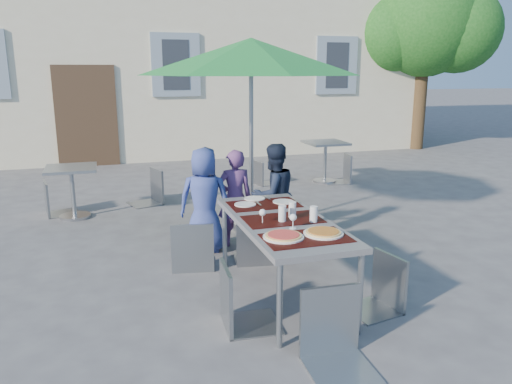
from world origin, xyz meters
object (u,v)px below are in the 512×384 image
object	(u,v)px
cafe_table_0	(72,183)
cafe_table_1	(325,154)
bg_chair_r_0	(150,166)
child_1	(235,198)
chair_0	(192,216)
bg_chair_l_0	(52,178)
chair_5	(338,284)
chair_1	(255,213)
dining_table	(283,225)
child_0	(205,200)
bg_chair_r_1	(343,151)
chair_2	(300,208)
chair_4	(383,250)
pizza_near_right	(323,233)
child_2	(273,195)
pizza_near_left	(283,236)
patio_umbrella	(251,58)
chair_3	(239,259)
bg_chair_l_1	(262,159)

from	to	relation	value
cafe_table_0	cafe_table_1	world-z (taller)	cafe_table_1
bg_chair_r_0	child_1	bearing A→B (deg)	-71.42
chair_0	cafe_table_0	size ratio (longest dim) A/B	1.35
bg_chair_l_0	chair_5	bearing A→B (deg)	-64.67
chair_1	bg_chair_r_0	size ratio (longest dim) A/B	0.93
dining_table	child_0	bearing A→B (deg)	107.53
cafe_table_1	bg_chair_r_1	distance (m)	0.33
child_1	chair_1	size ratio (longest dim) A/B	1.21
chair_2	chair_4	bearing A→B (deg)	-85.17
pizza_near_right	child_2	bearing A→B (deg)	83.19
chair_4	pizza_near_left	bearing A→B (deg)	178.11
child_0	patio_umbrella	world-z (taller)	patio_umbrella
dining_table	cafe_table_0	world-z (taller)	dining_table
child_2	patio_umbrella	bearing A→B (deg)	-98.60
chair_5	cafe_table_1	distance (m)	6.12
child_1	cafe_table_0	world-z (taller)	child_1
chair_3	bg_chair_r_1	size ratio (longest dim) A/B	0.99
cafe_table_0	dining_table	bearing A→B (deg)	-59.11
chair_0	bg_chair_r_1	bearing A→B (deg)	44.14
pizza_near_left	cafe_table_1	distance (m)	5.58
bg_chair_l_1	bg_chair_r_1	bearing A→B (deg)	-10.78
child_2	chair_5	world-z (taller)	child_2
chair_3	cafe_table_0	distance (m)	4.04
cafe_table_1	bg_chair_l_1	world-z (taller)	bg_chair_l_1
pizza_near_left	dining_table	bearing A→B (deg)	70.39
dining_table	chair_0	bearing A→B (deg)	127.74
dining_table	bg_chair_l_0	size ratio (longest dim) A/B	1.93
child_1	cafe_table_1	bearing A→B (deg)	-128.62
child_2	bg_chair_r_1	bearing A→B (deg)	-146.14
chair_0	patio_umbrella	xyz separation A→B (m)	(1.00, 1.14, 1.64)
chair_3	chair_1	bearing A→B (deg)	67.47
chair_1	child_1	bearing A→B (deg)	95.21
dining_table	patio_umbrella	xyz separation A→B (m)	(0.31, 2.03, 1.54)
bg_chair_r_1	chair_1	bearing A→B (deg)	-129.30
pizza_near_left	chair_3	bearing A→B (deg)	175.01
cafe_table_0	pizza_near_right	bearing A→B (deg)	-60.61
chair_0	chair_5	world-z (taller)	chair_5
chair_2	cafe_table_0	xyz separation A→B (m)	(-2.59, 2.26, -0.01)
pizza_near_left	child_1	distance (m)	2.00
dining_table	patio_umbrella	distance (m)	2.56
pizza_near_right	child_0	size ratio (longest dim) A/B	0.27
bg_chair_l_0	cafe_table_1	distance (m)	4.83
child_2	bg_chair_l_1	world-z (taller)	child_2
patio_umbrella	bg_chair_r_0	bearing A→B (deg)	122.93
child_1	bg_chair_l_1	size ratio (longest dim) A/B	1.39
pizza_near_right	chair_1	bearing A→B (deg)	97.21
child_0	bg_chair_l_0	xyz separation A→B (m)	(-1.82, 2.15, -0.06)
child_0	bg_chair_l_0	bearing A→B (deg)	-29.88
chair_3	bg_chair_l_0	world-z (taller)	chair_3
dining_table	bg_chair_l_1	xyz separation A→B (m)	(1.29, 4.55, -0.20)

